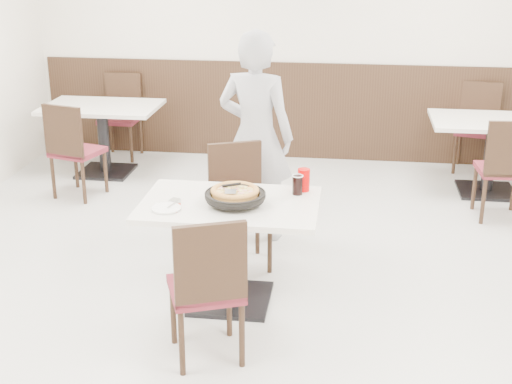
# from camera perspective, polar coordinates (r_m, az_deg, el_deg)

# --- Properties ---
(floor) EXTENTS (7.00, 7.00, 0.00)m
(floor) POSITION_cam_1_polar(r_m,az_deg,el_deg) (5.11, 0.24, -8.74)
(floor) COLOR #ADAEA9
(floor) RESTS_ON ground
(wall_back) EXTENTS (6.00, 0.04, 2.80)m
(wall_back) POSITION_cam_1_polar(r_m,az_deg,el_deg) (8.03, 3.61, 12.42)
(wall_back) COLOR silver
(wall_back) RESTS_ON floor
(wainscot_back) EXTENTS (5.90, 0.03, 1.10)m
(wainscot_back) POSITION_cam_1_polar(r_m,az_deg,el_deg) (8.17, 3.47, 6.48)
(wainscot_back) COLOR black
(wainscot_back) RESTS_ON floor
(main_table) EXTENTS (1.26, 0.89, 0.75)m
(main_table) POSITION_cam_1_polar(r_m,az_deg,el_deg) (4.95, -2.07, -4.87)
(main_table) COLOR silver
(main_table) RESTS_ON floor
(chair_near) EXTENTS (0.55, 0.55, 0.95)m
(chair_near) POSITION_cam_1_polar(r_m,az_deg,el_deg) (4.31, -4.06, -7.47)
(chair_near) COLOR black
(chair_near) RESTS_ON floor
(chair_far) EXTENTS (0.55, 0.55, 0.95)m
(chair_far) POSITION_cam_1_polar(r_m,az_deg,el_deg) (5.45, -1.22, -1.35)
(chair_far) COLOR black
(chair_far) RESTS_ON floor
(trivet) EXTENTS (0.13, 0.13, 0.04)m
(trivet) POSITION_cam_1_polar(r_m,az_deg,el_deg) (4.77, -1.60, -0.78)
(trivet) COLOR black
(trivet) RESTS_ON main_table
(pizza_pan) EXTENTS (0.42, 0.42, 0.01)m
(pizza_pan) POSITION_cam_1_polar(r_m,az_deg,el_deg) (4.74, -1.67, -0.56)
(pizza_pan) COLOR black
(pizza_pan) RESTS_ON trivet
(pizza) EXTENTS (0.35, 0.35, 0.02)m
(pizza) POSITION_cam_1_polar(r_m,az_deg,el_deg) (4.80, -1.70, -0.10)
(pizza) COLOR #D89D50
(pizza) RESTS_ON pizza_pan
(pizza_server) EXTENTS (0.08, 0.10, 0.00)m
(pizza_server) POSITION_cam_1_polar(r_m,az_deg,el_deg) (4.73, -2.05, 0.04)
(pizza_server) COLOR silver
(pizza_server) RESTS_ON pizza
(napkin) EXTENTS (0.18, 0.18, 0.00)m
(napkin) POSITION_cam_1_polar(r_m,az_deg,el_deg) (4.74, -7.21, -1.26)
(napkin) COLOR silver
(napkin) RESTS_ON main_table
(side_plate) EXTENTS (0.21, 0.21, 0.01)m
(side_plate) POSITION_cam_1_polar(r_m,az_deg,el_deg) (4.71, -7.20, -1.31)
(side_plate) COLOR white
(side_plate) RESTS_ON napkin
(fork) EXTENTS (0.06, 0.16, 0.00)m
(fork) POSITION_cam_1_polar(r_m,az_deg,el_deg) (4.76, -6.59, -0.94)
(fork) COLOR silver
(fork) RESTS_ON side_plate
(cola_glass) EXTENTS (0.08, 0.08, 0.13)m
(cola_glass) POSITION_cam_1_polar(r_m,az_deg,el_deg) (4.94, 3.33, 0.54)
(cola_glass) COLOR black
(cola_glass) RESTS_ON main_table
(red_cup) EXTENTS (0.09, 0.09, 0.16)m
(red_cup) POSITION_cam_1_polar(r_m,az_deg,el_deg) (5.01, 3.84, 0.98)
(red_cup) COLOR #C10000
(red_cup) RESTS_ON main_table
(diner_person) EXTENTS (0.71, 0.54, 1.76)m
(diner_person) POSITION_cam_1_polar(r_m,az_deg,el_deg) (5.89, -0.02, 4.46)
(diner_person) COLOR #B2B2B8
(diner_person) RESTS_ON floor
(bg_table_left) EXTENTS (1.23, 0.85, 0.75)m
(bg_table_left) POSITION_cam_1_polar(r_m,az_deg,el_deg) (7.82, -12.08, 4.13)
(bg_table_left) COLOR silver
(bg_table_left) RESTS_ON floor
(bg_chair_left_near) EXTENTS (0.52, 0.52, 0.95)m
(bg_chair_left_near) POSITION_cam_1_polar(r_m,az_deg,el_deg) (7.16, -14.09, 3.32)
(bg_chair_left_near) COLOR black
(bg_chair_left_near) RESTS_ON floor
(bg_chair_left_far) EXTENTS (0.43, 0.43, 0.95)m
(bg_chair_left_far) POSITION_cam_1_polar(r_m,az_deg,el_deg) (8.33, -10.85, 5.90)
(bg_chair_left_far) COLOR black
(bg_chair_left_far) RESTS_ON floor
(bg_table_right) EXTENTS (1.22, 0.82, 0.75)m
(bg_table_right) POSITION_cam_1_polar(r_m,az_deg,el_deg) (7.43, 18.21, 2.71)
(bg_table_right) COLOR silver
(bg_table_right) RESTS_ON floor
(bg_chair_right_near) EXTENTS (0.45, 0.45, 0.95)m
(bg_chair_right_near) POSITION_cam_1_polar(r_m,az_deg,el_deg) (6.77, 19.09, 1.86)
(bg_chair_right_near) COLOR black
(bg_chair_right_near) RESTS_ON floor
(bg_chair_right_far) EXTENTS (0.51, 0.51, 0.95)m
(bg_chair_right_far) POSITION_cam_1_polar(r_m,az_deg,el_deg) (8.05, 17.23, 4.86)
(bg_chair_right_far) COLOR black
(bg_chair_right_far) RESTS_ON floor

